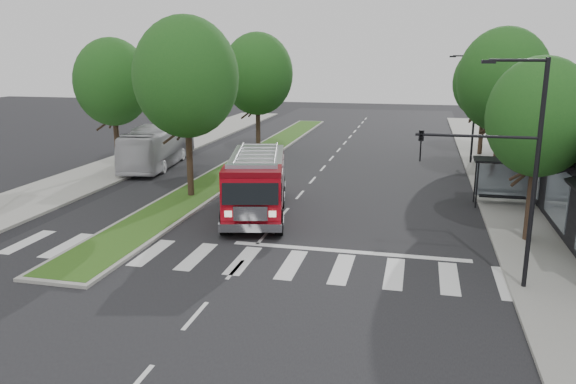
# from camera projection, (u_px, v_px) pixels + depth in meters

# --- Properties ---
(ground) EXTENTS (140.00, 140.00, 0.00)m
(ground) POSITION_uv_depth(u_px,v_px,m) (263.00, 237.00, 25.41)
(ground) COLOR black
(ground) RESTS_ON ground
(sidewalk_right) EXTENTS (5.00, 80.00, 0.15)m
(sidewalk_right) POSITION_uv_depth(u_px,v_px,m) (521.00, 198.00, 32.07)
(sidewalk_right) COLOR gray
(sidewalk_right) RESTS_ON ground
(sidewalk_left) EXTENTS (5.00, 80.00, 0.15)m
(sidewalk_left) POSITION_uv_depth(u_px,v_px,m) (97.00, 175.00, 38.04)
(sidewalk_left) COLOR gray
(sidewalk_left) RESTS_ON ground
(median) EXTENTS (3.00, 50.00, 0.15)m
(median) POSITION_uv_depth(u_px,v_px,m) (251.00, 159.00, 43.72)
(median) COLOR gray
(median) RESTS_ON ground
(bus_shelter) EXTENTS (3.20, 1.60, 2.61)m
(bus_shelter) POSITION_uv_depth(u_px,v_px,m) (504.00, 169.00, 30.13)
(bus_shelter) COLOR black
(bus_shelter) RESTS_ON ground
(tree_right_near) EXTENTS (4.40, 4.40, 8.05)m
(tree_right_near) POSITION_uv_depth(u_px,v_px,m) (540.00, 117.00, 23.42)
(tree_right_near) COLOR black
(tree_right_near) RESTS_ON ground
(tree_right_mid) EXTENTS (5.60, 5.60, 9.72)m
(tree_right_mid) POSITION_uv_depth(u_px,v_px,m) (503.00, 80.00, 34.52)
(tree_right_mid) COLOR black
(tree_right_mid) RESTS_ON ground
(tree_right_far) EXTENTS (5.00, 5.00, 8.73)m
(tree_right_far) POSITION_uv_depth(u_px,v_px,m) (485.00, 82.00, 44.12)
(tree_right_far) COLOR black
(tree_right_far) RESTS_ON ground
(tree_median_near) EXTENTS (5.80, 5.80, 10.16)m
(tree_median_near) POSITION_uv_depth(u_px,v_px,m) (186.00, 77.00, 30.75)
(tree_median_near) COLOR black
(tree_median_near) RESTS_ON ground
(tree_median_far) EXTENTS (5.60, 5.60, 9.72)m
(tree_median_far) POSITION_uv_depth(u_px,v_px,m) (257.00, 74.00, 44.06)
(tree_median_far) COLOR black
(tree_median_far) RESTS_ON ground
(tree_left_mid) EXTENTS (5.20, 5.20, 9.16)m
(tree_left_mid) POSITION_uv_depth(u_px,v_px,m) (112.00, 82.00, 38.35)
(tree_left_mid) COLOR black
(tree_left_mid) RESTS_ON ground
(streetlight_right_near) EXTENTS (4.08, 0.22, 8.00)m
(streetlight_right_near) POSITION_uv_depth(u_px,v_px,m) (509.00, 159.00, 18.84)
(streetlight_right_near) COLOR black
(streetlight_right_near) RESTS_ON ground
(streetlight_right_far) EXTENTS (2.11, 0.20, 8.00)m
(streetlight_right_far) POSITION_uv_depth(u_px,v_px,m) (473.00, 104.00, 40.93)
(streetlight_right_far) COLOR black
(streetlight_right_far) RESTS_ON ground
(fire_engine) EXTENTS (4.78, 9.71, 3.23)m
(fire_engine) POSITION_uv_depth(u_px,v_px,m) (256.00, 184.00, 28.91)
(fire_engine) COLOR #68050D
(fire_engine) RESTS_ON ground
(city_bus) EXTENTS (4.11, 11.12, 3.03)m
(city_bus) POSITION_uv_depth(u_px,v_px,m) (159.00, 145.00, 41.31)
(city_bus) COLOR silver
(city_bus) RESTS_ON ground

